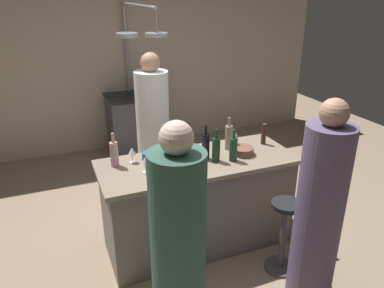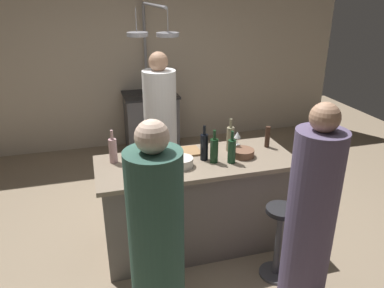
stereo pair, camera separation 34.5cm
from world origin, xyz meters
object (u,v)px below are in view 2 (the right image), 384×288
object	(u,v)px
guest_left	(157,252)
wine_glass_near_right_guest	(141,159)
cutting_board	(183,152)
pepper_mill	(267,137)
bar_stool_left	(158,261)
wine_bottle_green	(232,151)
wine_bottle_white	(230,139)
wine_bottle_red	(214,150)
mixing_bowl_ceramic	(181,162)
wine_glass_near_left_guest	(237,135)
wine_glass_by_chef	(131,149)
mixing_bowl_blue	(150,154)
bar_stool_right	(279,239)
stove_range	(151,122)
chef	(161,134)
wine_bottle_rose	(113,150)
wine_bottle_dark	(204,146)
mixing_bowl_wooden	(243,153)
guest_right	(310,222)

from	to	relation	value
guest_left	wine_glass_near_right_guest	size ratio (longest dim) A/B	11.41
cutting_board	pepper_mill	xyz separation A→B (m)	(0.83, -0.08, 0.10)
bar_stool_left	guest_left	world-z (taller)	guest_left
wine_bottle_green	wine_bottle_white	bearing A→B (deg)	71.73
cutting_board	wine_bottle_white	bearing A→B (deg)	-9.11
wine_bottle_red	mixing_bowl_ceramic	distance (m)	0.31
guest_left	wine_glass_near_left_guest	size ratio (longest dim) A/B	11.41
wine_glass_by_chef	mixing_bowl_blue	bearing A→B (deg)	-0.60
bar_stool_left	wine_bottle_white	xyz separation A→B (m)	(0.86, 0.75, 0.65)
bar_stool_right	bar_stool_left	xyz separation A→B (m)	(-1.03, 0.00, 0.00)
cutting_board	mixing_bowl_blue	bearing A→B (deg)	-175.54
wine_glass_by_chef	mixing_bowl_ceramic	world-z (taller)	wine_glass_by_chef
stove_range	chef	bearing A→B (deg)	-95.20
wine_bottle_red	wine_bottle_white	xyz separation A→B (m)	(0.23, 0.20, 0.01)
wine_bottle_rose	wine_glass_near_right_guest	xyz separation A→B (m)	(0.22, -0.23, -0.01)
wine_bottle_dark	bar_stool_right	bearing A→B (deg)	-52.84
mixing_bowl_ceramic	wine_glass_by_chef	bearing A→B (deg)	147.83
wine_bottle_green	wine_glass_by_chef	bearing A→B (deg)	160.63
bar_stool_right	wine_bottle_rose	world-z (taller)	wine_bottle_rose
stove_range	wine_bottle_dark	size ratio (longest dim) A/B	2.74
cutting_board	pepper_mill	bearing A→B (deg)	-5.72
stove_range	mixing_bowl_ceramic	xyz separation A→B (m)	(-0.16, -2.53, 0.49)
bar_stool_right	wine_glass_near_left_guest	size ratio (longest dim) A/B	4.66
wine_glass_near_right_guest	mixing_bowl_blue	xyz separation A→B (m)	(0.11, 0.23, -0.07)
guest_left	cutting_board	bearing A→B (deg)	67.96
wine_glass_near_right_guest	mixing_bowl_wooden	bearing A→B (deg)	1.88
cutting_board	mixing_bowl_ceramic	world-z (taller)	mixing_bowl_ceramic
wine_glass_by_chef	pepper_mill	bearing A→B (deg)	-2.59
bar_stool_right	guest_right	size ratio (longest dim) A/B	0.41
stove_range	guest_right	world-z (taller)	guest_right
bar_stool_left	cutting_board	size ratio (longest dim) A/B	2.12
cutting_board	stove_range	bearing A→B (deg)	88.11
chef	wine_bottle_green	size ratio (longest dim) A/B	5.82
wine_bottle_red	wine_glass_near_right_guest	xyz separation A→B (m)	(-0.64, 0.01, -0.01)
wine_glass_near_left_guest	wine_bottle_green	bearing A→B (deg)	-119.40
pepper_mill	wine_bottle_red	distance (m)	0.64
wine_bottle_red	mixing_bowl_wooden	distance (m)	0.31
bar_stool_right	chef	bearing A→B (deg)	112.96
guest_right	bar_stool_left	size ratio (longest dim) A/B	2.45
cutting_board	guest_left	bearing A→B (deg)	-112.04
cutting_board	bar_stool_left	bearing A→B (deg)	-116.91
wine_bottle_red	wine_glass_near_left_guest	world-z (taller)	wine_bottle_red
guest_right	wine_bottle_dark	size ratio (longest dim) A/B	5.14
mixing_bowl_ceramic	cutting_board	bearing A→B (deg)	72.58
bar_stool_right	bar_stool_left	size ratio (longest dim) A/B	1.00
bar_stool_right	wine_glass_by_chef	bearing A→B (deg)	144.31
wine_glass_near_right_guest	mixing_bowl_wooden	world-z (taller)	wine_glass_near_right_guest
chef	bar_stool_right	size ratio (longest dim) A/B	2.54
wine_glass_near_right_guest	wine_glass_near_left_guest	distance (m)	1.03
bar_stool_left	mixing_bowl_blue	world-z (taller)	mixing_bowl_blue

